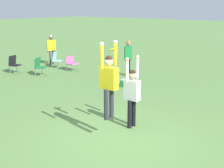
{
  "coord_description": "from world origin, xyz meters",
  "views": [
    {
      "loc": [
        -5.97,
        -4.49,
        3.36
      ],
      "look_at": [
        0.36,
        0.46,
        1.3
      ],
      "focal_mm": 50.0,
      "sensor_mm": 36.0,
      "label": 1
    }
  ],
  "objects_px": {
    "person_spectator_near": "(128,55)",
    "cooler_box": "(126,83)",
    "person_defending": "(132,91)",
    "person_spectator_far": "(51,47)",
    "frisbee": "(113,49)",
    "camping_chair_2": "(72,62)",
    "camping_chair_3": "(40,65)",
    "camping_chair_0": "(56,59)",
    "camping_chair_1": "(14,63)",
    "person_jumping": "(109,79)"
  },
  "relations": [
    {
      "from": "person_spectator_near",
      "to": "cooler_box",
      "type": "bearing_deg",
      "value": -90.43
    },
    {
      "from": "person_defending",
      "to": "person_spectator_far",
      "type": "xyz_separation_m",
      "value": [
        4.95,
        8.94,
        -0.04
      ]
    },
    {
      "from": "person_defending",
      "to": "cooler_box",
      "type": "bearing_deg",
      "value": 128.64
    },
    {
      "from": "frisbee",
      "to": "camping_chair_2",
      "type": "relative_size",
      "value": 0.34
    },
    {
      "from": "camping_chair_3",
      "to": "cooler_box",
      "type": "relative_size",
      "value": 1.75
    },
    {
      "from": "camping_chair_0",
      "to": "camping_chair_1",
      "type": "relative_size",
      "value": 0.98
    },
    {
      "from": "person_spectator_far",
      "to": "cooler_box",
      "type": "xyz_separation_m",
      "value": [
        -1.4,
        -6.22,
        -0.86
      ]
    },
    {
      "from": "person_spectator_near",
      "to": "person_spectator_far",
      "type": "distance_m",
      "value": 5.1
    },
    {
      "from": "camping_chair_2",
      "to": "cooler_box",
      "type": "bearing_deg",
      "value": 83.54
    },
    {
      "from": "frisbee",
      "to": "person_spectator_near",
      "type": "xyz_separation_m",
      "value": [
        5.96,
        3.71,
        -1.24
      ]
    },
    {
      "from": "person_defending",
      "to": "camping_chair_2",
      "type": "bearing_deg",
      "value": 148.16
    },
    {
      "from": "frisbee",
      "to": "cooler_box",
      "type": "relative_size",
      "value": 0.51
    },
    {
      "from": "frisbee",
      "to": "person_spectator_far",
      "type": "bearing_deg",
      "value": 57.42
    },
    {
      "from": "camping_chair_2",
      "to": "cooler_box",
      "type": "xyz_separation_m",
      "value": [
        -0.92,
        -4.15,
        -0.28
      ]
    },
    {
      "from": "frisbee",
      "to": "camping_chair_3",
      "type": "relative_size",
      "value": 0.29
    },
    {
      "from": "camping_chair_0",
      "to": "person_spectator_near",
      "type": "xyz_separation_m",
      "value": [
        0.76,
        -4.26,
        0.55
      ]
    },
    {
      "from": "person_defending",
      "to": "person_spectator_near",
      "type": "height_order",
      "value": "person_defending"
    },
    {
      "from": "camping_chair_0",
      "to": "frisbee",
      "type": "bearing_deg",
      "value": 32.15
    },
    {
      "from": "person_jumping",
      "to": "person_spectator_far",
      "type": "height_order",
      "value": "person_jumping"
    },
    {
      "from": "camping_chair_3",
      "to": "cooler_box",
      "type": "height_order",
      "value": "camping_chair_3"
    },
    {
      "from": "person_spectator_far",
      "to": "camping_chair_0",
      "type": "bearing_deg",
      "value": -85.91
    },
    {
      "from": "camping_chair_1",
      "to": "camping_chair_3",
      "type": "distance_m",
      "value": 1.51
    },
    {
      "from": "camping_chair_0",
      "to": "camping_chair_1",
      "type": "xyz_separation_m",
      "value": [
        -2.27,
        0.59,
        0.03
      ]
    },
    {
      "from": "camping_chair_0",
      "to": "person_spectator_near",
      "type": "height_order",
      "value": "person_spectator_near"
    },
    {
      "from": "camping_chair_1",
      "to": "cooler_box",
      "type": "bearing_deg",
      "value": 91.72
    },
    {
      "from": "camping_chair_0",
      "to": "cooler_box",
      "type": "bearing_deg",
      "value": 54.98
    },
    {
      "from": "frisbee",
      "to": "person_jumping",
      "type": "bearing_deg",
      "value": -159.84
    },
    {
      "from": "frisbee",
      "to": "camping_chair_3",
      "type": "height_order",
      "value": "frisbee"
    },
    {
      "from": "camping_chair_0",
      "to": "camping_chair_3",
      "type": "distance_m",
      "value": 2.02
    },
    {
      "from": "camping_chair_0",
      "to": "camping_chair_3",
      "type": "xyz_separation_m",
      "value": [
        -1.84,
        -0.85,
        0.02
      ]
    },
    {
      "from": "person_spectator_far",
      "to": "camping_chair_1",
      "type": "bearing_deg",
      "value": -143.6
    },
    {
      "from": "camping_chair_2",
      "to": "person_spectator_near",
      "type": "height_order",
      "value": "person_spectator_near"
    },
    {
      "from": "person_jumping",
      "to": "camping_chair_0",
      "type": "xyz_separation_m",
      "value": [
        5.52,
        8.09,
        -1.1
      ]
    },
    {
      "from": "camping_chair_1",
      "to": "camping_chair_0",
      "type": "bearing_deg",
      "value": 155.0
    },
    {
      "from": "person_defending",
      "to": "frisbee",
      "type": "xyz_separation_m",
      "value": [
        -0.67,
        0.14,
        1.2
      ]
    },
    {
      "from": "person_spectator_far",
      "to": "person_jumping",
      "type": "bearing_deg",
      "value": -92.29
    },
    {
      "from": "frisbee",
      "to": "camping_chair_1",
      "type": "relative_size",
      "value": 0.29
    },
    {
      "from": "person_jumping",
      "to": "person_spectator_far",
      "type": "xyz_separation_m",
      "value": [
        5.94,
        8.92,
        -0.56
      ]
    },
    {
      "from": "camping_chair_1",
      "to": "camping_chair_2",
      "type": "bearing_deg",
      "value": 129.83
    },
    {
      "from": "person_defending",
      "to": "person_spectator_far",
      "type": "bearing_deg",
      "value": 152.23
    },
    {
      "from": "person_jumping",
      "to": "camping_chair_1",
      "type": "distance_m",
      "value": 9.33
    },
    {
      "from": "person_jumping",
      "to": "camping_chair_0",
      "type": "height_order",
      "value": "person_jumping"
    },
    {
      "from": "camping_chair_1",
      "to": "person_spectator_far",
      "type": "height_order",
      "value": "person_spectator_far"
    },
    {
      "from": "camping_chair_3",
      "to": "person_spectator_far",
      "type": "xyz_separation_m",
      "value": [
        2.26,
        1.68,
        0.52
      ]
    },
    {
      "from": "person_defending",
      "to": "camping_chair_2",
      "type": "distance_m",
      "value": 8.21
    },
    {
      "from": "camping_chair_2",
      "to": "cooler_box",
      "type": "distance_m",
      "value": 4.26
    },
    {
      "from": "person_spectator_far",
      "to": "cooler_box",
      "type": "relative_size",
      "value": 3.41
    },
    {
      "from": "person_jumping",
      "to": "frisbee",
      "type": "xyz_separation_m",
      "value": [
        0.32,
        0.12,
        0.69
      ]
    },
    {
      "from": "person_jumping",
      "to": "cooler_box",
      "type": "bearing_deg",
      "value": -58.1
    },
    {
      "from": "camping_chair_2",
      "to": "person_spectator_far",
      "type": "relative_size",
      "value": 0.44
    }
  ]
}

